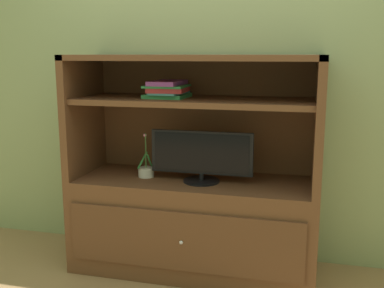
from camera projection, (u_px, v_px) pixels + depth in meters
painted_rear_wall at (206, 62)px, 3.21m from camera, size 6.00×0.10×2.80m
media_console at (194, 202)px, 3.07m from camera, size 1.62×0.63×1.45m
tv_monitor at (201, 156)px, 2.93m from camera, size 0.67×0.24×0.34m
potted_plant at (146, 171)px, 3.08m from camera, size 0.11×0.13×0.30m
magazine_stack at (168, 89)px, 2.96m from camera, size 0.27×0.33×0.11m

